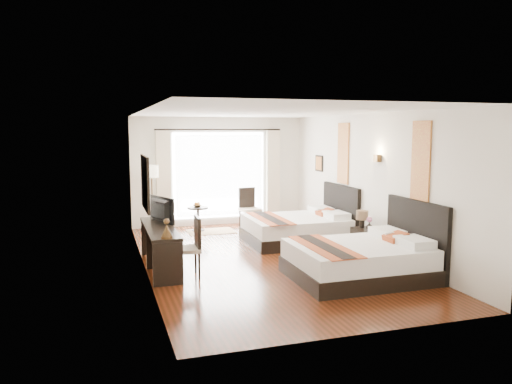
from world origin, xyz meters
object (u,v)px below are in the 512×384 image
object	(u,v)px
bed_far	(300,228)
side_table	(198,219)
nightstand	(367,242)
fruit_bowl	(197,206)
table_lamp	(362,217)
television	(158,210)
window_chair	(250,216)
bed_near	(363,259)
desk_chair	(187,259)
floor_lamp	(152,176)
vase	(369,228)
console_desk	(160,247)

from	to	relation	value
bed_far	side_table	distance (m)	2.70
nightstand	fruit_bowl	bearing A→B (deg)	128.46
bed_far	table_lamp	world-z (taller)	bed_far
television	window_chair	size ratio (longest dim) A/B	0.83
bed_near	desk_chair	bearing A→B (deg)	161.22
window_chair	side_table	bearing A→B (deg)	-97.42
television	side_table	world-z (taller)	television
television	floor_lamp	size ratio (longest dim) A/B	0.52
table_lamp	vase	xyz separation A→B (m)	(0.02, -0.25, -0.19)
bed_far	side_table	world-z (taller)	bed_far
console_desk	desk_chair	distance (m)	0.78
floor_lamp	fruit_bowl	size ratio (longest dim) A/B	7.54
bed_near	console_desk	bearing A→B (deg)	152.72
nightstand	fruit_bowl	distance (m)	4.40
table_lamp	vase	distance (m)	0.31
bed_far	vase	world-z (taller)	bed_far
vase	window_chair	world-z (taller)	window_chair
table_lamp	vase	bearing A→B (deg)	-85.63
bed_near	television	distance (m)	3.81
vase	console_desk	xyz separation A→B (m)	(-3.98, 0.42, -0.19)
window_chair	fruit_bowl	bearing A→B (deg)	-98.17
window_chair	nightstand	bearing A→B (deg)	14.92
vase	television	world-z (taller)	television
console_desk	fruit_bowl	world-z (taller)	console_desk
television	desk_chair	xyz separation A→B (m)	(0.35, -1.08, -0.69)
nightstand	television	size ratio (longest dim) A/B	0.67
side_table	window_chair	distance (m)	1.33
bed_near	floor_lamp	world-z (taller)	floor_lamp
vase	console_desk	world-z (taller)	console_desk
bed_far	desk_chair	world-z (taller)	bed_far
console_desk	window_chair	world-z (taller)	window_chair
console_desk	television	bearing A→B (deg)	87.09
television	table_lamp	bearing A→B (deg)	-120.32
bed_far	floor_lamp	size ratio (longest dim) A/B	1.35
vase	television	size ratio (longest dim) A/B	0.17
bed_far	console_desk	distance (m)	3.41
table_lamp	console_desk	bearing A→B (deg)	177.49
bed_near	fruit_bowl	size ratio (longest dim) A/B	10.45
bed_near	table_lamp	world-z (taller)	bed_near
bed_far	vase	size ratio (longest dim) A/B	15.12
television	window_chair	world-z (taller)	television
console_desk	window_chair	bearing A→B (deg)	49.74
vase	desk_chair	xyz separation A→B (m)	(-3.62, -0.26, -0.26)
nightstand	television	bearing A→B (deg)	169.81
desk_chair	floor_lamp	distance (m)	4.12
side_table	nightstand	bearing A→B (deg)	-51.52
console_desk	table_lamp	bearing A→B (deg)	-2.51
floor_lamp	window_chair	size ratio (longest dim) A/B	1.60
television	floor_lamp	distance (m)	2.93
bed_near	floor_lamp	distance (m)	5.84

